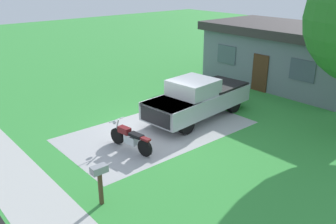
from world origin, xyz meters
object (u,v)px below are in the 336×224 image
object	(u,v)px
motorcycle	(130,138)
mailbox	(100,175)
neighbor_house	(286,54)
pickup_truck	(199,98)

from	to	relation	value
motorcycle	mailbox	distance (m)	3.55
motorcycle	neighbor_house	world-z (taller)	neighbor_house
pickup_truck	neighbor_house	xyz separation A→B (m)	(-0.59, 7.99, 0.84)
motorcycle	pickup_truck	bearing A→B (deg)	98.91
mailbox	neighbor_house	size ratio (longest dim) A/B	0.13
neighbor_house	mailbox	bearing A→B (deg)	-76.57
mailbox	neighbor_house	xyz separation A→B (m)	(-3.58, 15.01, 0.81)
pickup_truck	mailbox	bearing A→B (deg)	-66.89
motorcycle	mailbox	xyz separation A→B (m)	(2.31, -2.65, 0.51)
pickup_truck	neighbor_house	size ratio (longest dim) A/B	0.60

